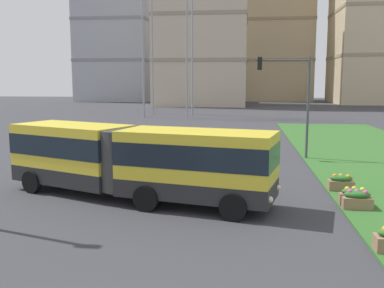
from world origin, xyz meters
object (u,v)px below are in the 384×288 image
apartment_tower_west (117,24)px  apartment_tower_centre (277,24)px  flower_planter_4 (354,196)px  traffic_light_far_right (291,90)px  flower_planter_5 (341,182)px  flower_planter_3 (357,199)px  articulated_bus (134,160)px

apartment_tower_west → apartment_tower_centre: apartment_tower_centre is taller
flower_planter_4 → traffic_light_far_right: 11.45m
flower_planter_4 → flower_planter_5: bearing=90.0°
apartment_tower_west → flower_planter_3: bearing=-68.2°
articulated_bus → flower_planter_3: 8.95m
flower_planter_4 → traffic_light_far_right: (-1.44, 10.66, 3.92)m
apartment_tower_centre → apartment_tower_west: bearing=-171.5°
flower_planter_3 → apartment_tower_centre: apartment_tower_centre is taller
flower_planter_3 → traffic_light_far_right: size_ratio=0.17×
flower_planter_5 → flower_planter_4: bearing=-90.0°
apartment_tower_west → flower_planter_5: bearing=-67.6°
apartment_tower_west → traffic_light_far_right: bearing=-66.5°
flower_planter_5 → traffic_light_far_right: traffic_light_far_right is taller
articulated_bus → apartment_tower_west: (-28.01, 91.77, 17.70)m
flower_planter_3 → apartment_tower_centre: 100.24m
flower_planter_5 → apartment_tower_west: 98.66m
articulated_bus → traffic_light_far_right: bearing=54.8°
articulated_bus → flower_planter_4: (8.85, -0.16, -1.23)m
apartment_tower_west → apartment_tower_centre: (40.24, 5.99, 0.12)m
apartment_tower_west → apartment_tower_centre: size_ratio=0.99×
flower_planter_3 → flower_planter_5: size_ratio=1.00×
apartment_tower_centre → articulated_bus: bearing=-97.1°
flower_planter_3 → flower_planter_4: bearing=90.0°
flower_planter_5 → apartment_tower_centre: (3.38, 95.53, 19.05)m
articulated_bus → apartment_tower_centre: (12.23, 97.75, 17.82)m
articulated_bus → apartment_tower_centre: bearing=82.9°
flower_planter_5 → traffic_light_far_right: (-1.44, 8.28, 3.92)m
traffic_light_far_right → flower_planter_5: bearing=-80.1°
flower_planter_4 → traffic_light_far_right: size_ratio=0.17×
traffic_light_far_right → apartment_tower_west: apartment_tower_west is taller
articulated_bus → flower_planter_5: (8.85, 2.23, -1.23)m
flower_planter_4 → apartment_tower_west: 100.83m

